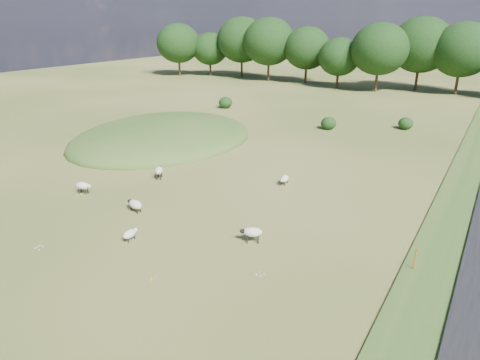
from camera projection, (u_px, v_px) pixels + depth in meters
name	position (u px, v px, depth m)	size (l,w,h in m)	color
ground	(306.00, 138.00, 43.14)	(160.00, 160.00, 0.00)	#3E541A
mound	(163.00, 139.00, 42.68)	(16.00, 20.00, 4.00)	#33561E
treeline	(390.00, 49.00, 69.52)	(96.28, 14.66, 11.70)	black
shrubs	(300.00, 114.00, 50.80)	(24.80, 6.03, 1.50)	black
marker_post	(415.00, 260.00, 20.19)	(0.06, 0.06, 1.20)	#D8590C
sheep_0	(83.00, 186.00, 29.17)	(1.23, 0.73, 0.85)	beige
sheep_1	(284.00, 179.00, 30.95)	(0.56, 1.15, 0.65)	beige
sheep_2	(252.00, 232.00, 22.81)	(1.25, 0.94, 0.88)	beige
sheep_3	(159.00, 170.00, 31.98)	(1.04, 1.28, 0.92)	beige
sheep_4	(130.00, 234.00, 23.12)	(0.51, 1.06, 0.61)	beige
sheep_5	(135.00, 204.00, 26.55)	(1.36, 0.76, 0.76)	beige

